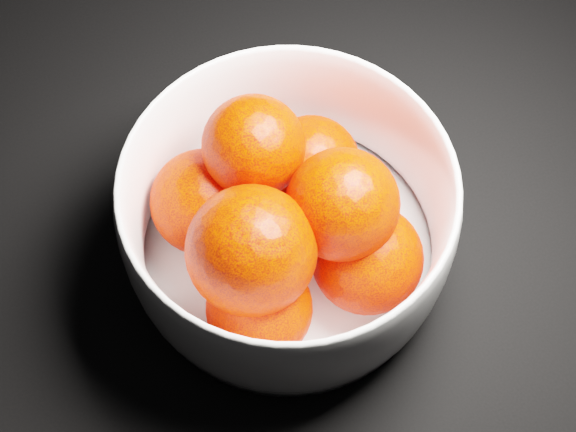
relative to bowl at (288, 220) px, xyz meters
name	(u,v)px	position (x,y,z in m)	size (l,w,h in m)	color
bowl	(288,220)	(0.00, 0.00, 0.00)	(0.25, 0.25, 0.12)	white
orange_pile	(283,221)	(-0.01, -0.01, 0.01)	(0.18, 0.18, 0.13)	#FF1B00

